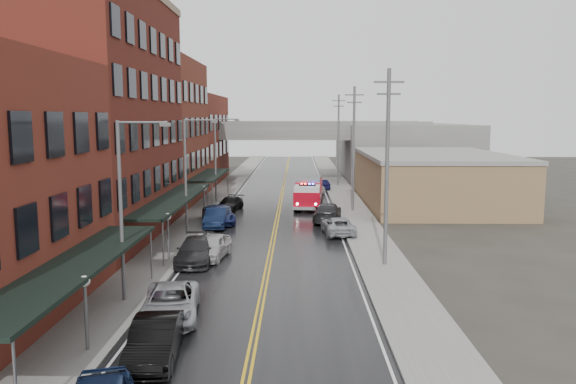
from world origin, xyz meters
name	(u,v)px	position (x,y,z in m)	size (l,w,h in m)	color
ground	(247,378)	(0.00, 0.00, 0.00)	(220.00, 220.00, 0.00)	#2D2B26
road	(277,221)	(0.00, 30.00, 0.01)	(11.00, 160.00, 0.02)	black
sidewalk_left	(195,220)	(-7.30, 30.00, 0.07)	(3.00, 160.00, 0.15)	slate
sidewalk_right	(359,220)	(7.30, 30.00, 0.07)	(3.00, 160.00, 0.15)	slate
curb_left	(213,220)	(-5.65, 30.00, 0.07)	(0.30, 160.00, 0.15)	gray
curb_right	(341,220)	(5.65, 30.00, 0.07)	(0.30, 160.00, 0.15)	gray
brick_building_b	(94,119)	(-13.30, 23.00, 9.00)	(9.00, 20.00, 18.00)	#541C16
brick_building_c	(154,132)	(-13.30, 40.50, 7.50)	(9.00, 15.00, 15.00)	maroon
brick_building_far	(187,140)	(-13.30, 58.00, 6.00)	(9.00, 20.00, 12.00)	brown
tan_building	(432,180)	(16.00, 40.00, 2.50)	(14.00, 22.00, 5.00)	olive
right_far_block	(400,150)	(18.00, 70.00, 4.00)	(18.00, 30.00, 8.00)	slate
awning_0	(76,265)	(-7.49, 4.00, 2.99)	(2.60, 16.00, 3.09)	black
awning_1	(174,199)	(-7.49, 23.00, 2.99)	(2.60, 18.00, 3.09)	black
awning_2	(210,175)	(-7.49, 40.50, 2.99)	(2.60, 13.00, 3.09)	black
globe_lamp_0	(85,296)	(-6.40, 2.00, 2.31)	(0.44, 0.44, 3.12)	#59595B
globe_lamp_1	(168,226)	(-6.40, 16.00, 2.31)	(0.44, 0.44, 3.12)	#59595B
globe_lamp_2	(204,195)	(-6.40, 30.00, 2.31)	(0.44, 0.44, 3.12)	#59595B
street_lamp_0	(126,199)	(-6.55, 8.00, 5.19)	(2.64, 0.22, 9.00)	#59595B
street_lamp_1	(189,169)	(-6.55, 24.00, 5.19)	(2.64, 0.22, 9.00)	#59595B
street_lamp_2	(218,155)	(-6.55, 40.00, 5.19)	(2.64, 0.22, 9.00)	#59595B
utility_pole_0	(387,165)	(7.20, 15.00, 6.31)	(1.80, 0.24, 12.00)	#59595B
utility_pole_1	(354,147)	(7.20, 35.00, 6.31)	(1.80, 0.24, 12.00)	#59595B
utility_pole_2	(338,139)	(7.20, 55.00, 6.31)	(1.80, 0.24, 12.00)	#59595B
overpass	(285,139)	(0.00, 62.00, 5.99)	(40.00, 10.00, 7.50)	slate
fire_truck	(309,192)	(2.97, 37.62, 1.60)	(3.72, 8.24, 2.95)	#B3081A
parked_car_left_1	(155,340)	(-3.60, 1.41, 0.79)	(1.67, 4.80, 1.58)	black
parked_car_left_2	(170,303)	(-3.99, 5.80, 0.75)	(2.48, 5.38, 1.49)	#9FA2A7
parked_car_left_3	(195,251)	(-4.64, 15.70, 0.77)	(2.16, 5.31, 1.54)	black
parked_car_left_4	(211,247)	(-3.78, 16.80, 0.79)	(1.86, 4.62, 1.58)	#B5B5B5
parked_car_left_5	(216,218)	(-4.94, 27.20, 0.81)	(1.72, 4.94, 1.63)	#0E1832
parked_car_left_6	(218,215)	(-5.00, 28.80, 0.78)	(2.58, 5.59, 1.55)	#141D4C
parked_car_left_7	(230,204)	(-4.80, 35.44, 0.67)	(1.88, 4.62, 1.34)	black
parked_car_right_0	(338,226)	(5.00, 24.39, 0.69)	(2.28, 4.95, 1.37)	#9A9CA1
parked_car_right_1	(327,212)	(4.44, 29.80, 0.84)	(2.34, 5.76, 1.67)	black
parked_car_right_2	(315,189)	(3.86, 46.14, 0.79)	(1.87, 4.66, 1.59)	white
parked_car_right_3	(320,185)	(4.72, 51.23, 0.66)	(1.41, 4.04, 1.33)	black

